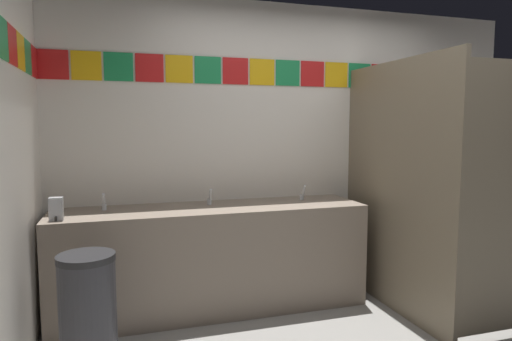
% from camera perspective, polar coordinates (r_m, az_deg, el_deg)
% --- Properties ---
extents(wall_back, '(4.33, 0.09, 2.56)m').
position_cam_1_polar(wall_back, '(4.14, 5.33, 2.92)').
color(wall_back, silver).
rests_on(wall_back, ground_plane).
extents(vanity_counter, '(2.47, 0.61, 0.84)m').
position_cam_1_polar(vanity_counter, '(3.70, -5.58, -10.89)').
color(vanity_counter, gray).
rests_on(vanity_counter, ground_plane).
extents(faucet_left, '(0.04, 0.10, 0.14)m').
position_cam_1_polar(faucet_left, '(3.62, -18.87, -4.05)').
color(faucet_left, silver).
rests_on(faucet_left, vanity_counter).
extents(faucet_center, '(0.04, 0.10, 0.14)m').
position_cam_1_polar(faucet_center, '(3.68, -5.93, -3.59)').
color(faucet_center, silver).
rests_on(faucet_center, vanity_counter).
extents(faucet_right, '(0.04, 0.10, 0.14)m').
position_cam_1_polar(faucet_right, '(3.92, 5.97, -3.02)').
color(faucet_right, silver).
rests_on(faucet_right, vanity_counter).
extents(soap_dispenser, '(0.09, 0.09, 0.16)m').
position_cam_1_polar(soap_dispenser, '(3.36, -24.18, -4.51)').
color(soap_dispenser, '#B7BABF').
rests_on(soap_dispenser, vanity_counter).
extents(stall_divider, '(0.92, 1.46, 2.00)m').
position_cam_1_polar(stall_divider, '(3.63, 21.76, -2.42)').
color(stall_divider, '#726651').
rests_on(stall_divider, ground_plane).
extents(toilet, '(0.39, 0.49, 0.74)m').
position_cam_1_polar(toilet, '(4.42, 19.44, -10.14)').
color(toilet, white).
rests_on(toilet, ground_plane).
extents(trash_bin, '(0.34, 0.34, 0.73)m').
position_cam_1_polar(trash_bin, '(2.99, -20.67, -16.70)').
color(trash_bin, '#333338').
rests_on(trash_bin, ground_plane).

